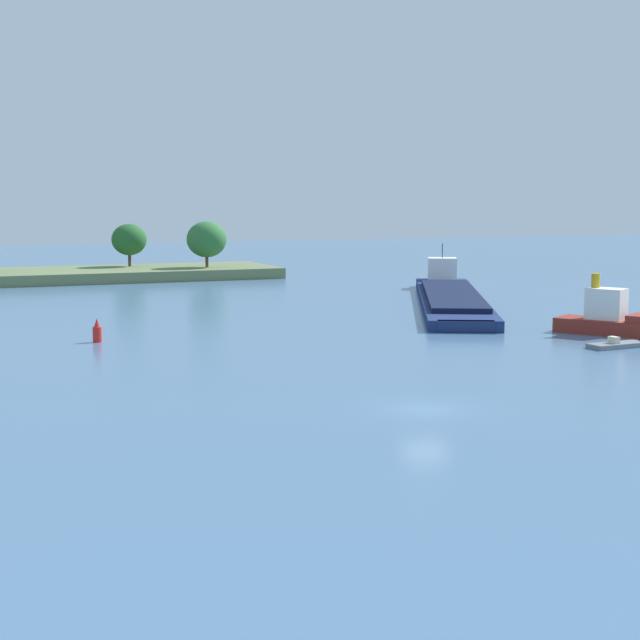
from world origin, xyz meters
The scene contains 6 objects.
ground_plane centered at (0.00, 0.00, 0.00)m, with size 400.00×400.00×0.00m, color #476B8E.
treeline_island centered at (-9.80, 91.17, 2.71)m, with size 59.95×17.00×9.52m.
cargo_barge centered at (27.70, 45.27, 0.81)m, with size 25.37×41.92×5.61m.
small_motorboat centered at (23.92, 13.56, 0.21)m, with size 5.10×1.97×0.86m.
tugboat centered at (28.18, 19.62, 1.29)m, with size 7.27×9.04×5.03m.
channel_buoy_red centered at (-12.20, 31.40, 0.81)m, with size 0.70×0.70×1.90m.
Camera 1 is at (-24.57, -44.79, 11.25)m, focal length 54.14 mm.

